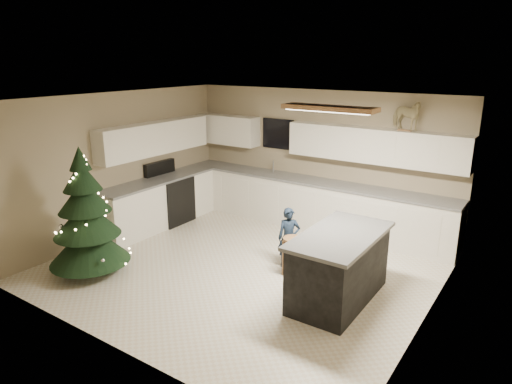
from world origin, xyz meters
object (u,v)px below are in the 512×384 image
Objects in this scene: island at (339,266)px; toddler at (289,238)px; christmas_tree at (87,222)px; rocking_horse at (406,115)px; bar_stool at (293,247)px.

toddler is (-1.07, 0.51, -0.00)m from island.
christmas_tree reaches higher than toddler.
christmas_tree is 3.13× the size of rocking_horse.
toddler is at bearing 37.92° from christmas_tree.
rocking_horse is (0.02, 2.39, 1.78)m from island.
island is 2.90× the size of bar_stool.
rocking_horse is at bearing 24.67° from toddler.
christmas_tree is 5.33m from rocking_horse.
bar_stool is (-0.88, 0.30, -0.04)m from island.
bar_stool is 2.91m from rocking_horse.
island is 0.87× the size of christmas_tree.
rocking_horse is at bearing 89.58° from island.
rocking_horse is (1.09, 1.88, 1.78)m from toddler.
christmas_tree is at bearing -177.33° from toddler.
rocking_horse reaches higher than christmas_tree.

